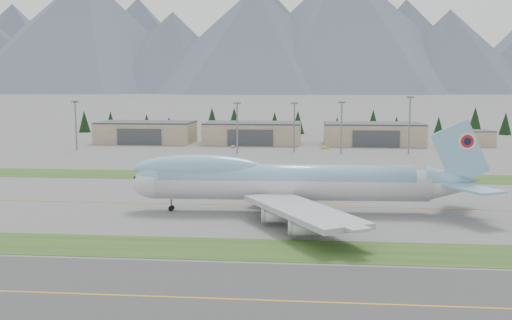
# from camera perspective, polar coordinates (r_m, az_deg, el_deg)

# --- Properties ---
(ground) EXTENTS (7000.00, 7000.00, 0.00)m
(ground) POSITION_cam_1_polar(r_m,az_deg,el_deg) (139.81, -0.24, -4.54)
(ground) COLOR #61615F
(ground) RESTS_ON ground
(grass_strip_near) EXTENTS (400.00, 14.00, 0.08)m
(grass_strip_near) POSITION_cam_1_polar(r_m,az_deg,el_deg) (103.18, -2.31, -8.89)
(grass_strip_near) COLOR #2E4C1B
(grass_strip_near) RESTS_ON ground
(grass_strip_far) EXTENTS (400.00, 18.00, 0.08)m
(grass_strip_far) POSITION_cam_1_polar(r_m,az_deg,el_deg) (183.91, 1.12, -1.64)
(grass_strip_far) COLOR #2E4C1B
(grass_strip_far) RESTS_ON ground
(asphalt_taxiway) EXTENTS (400.00, 32.00, 0.04)m
(asphalt_taxiway) POSITION_cam_1_polar(r_m,az_deg,el_deg) (80.69, -4.64, -13.65)
(asphalt_taxiway) COLOR #393939
(asphalt_taxiway) RESTS_ON ground
(taxiway_line_main) EXTENTS (400.00, 0.40, 0.02)m
(taxiway_line_main) POSITION_cam_1_polar(r_m,az_deg,el_deg) (139.81, -0.24, -4.54)
(taxiway_line_main) COLOR gold
(taxiway_line_main) RESTS_ON ground
(taxiway_line_near) EXTENTS (400.00, 0.40, 0.02)m
(taxiway_line_near) POSITION_cam_1_polar(r_m,az_deg,el_deg) (80.69, -4.64, -13.65)
(taxiway_line_near) COLOR gold
(taxiway_line_near) RESTS_ON ground
(boeing_747_freighter) EXTENTS (82.08, 71.20, 21.73)m
(boeing_747_freighter) POSITION_cam_1_polar(r_m,az_deg,el_deg) (131.12, 3.14, -2.16)
(boeing_747_freighter) COLOR silver
(boeing_747_freighter) RESTS_ON ground
(hangar_left) EXTENTS (48.00, 26.60, 10.80)m
(hangar_left) POSITION_cam_1_polar(r_m,az_deg,el_deg) (298.83, -10.89, 2.77)
(hangar_left) COLOR gray
(hangar_left) RESTS_ON ground
(hangar_center) EXTENTS (48.00, 26.60, 10.80)m
(hangar_center) POSITION_cam_1_polar(r_m,az_deg,el_deg) (288.38, -0.32, 2.73)
(hangar_center) COLOR gray
(hangar_center) RESTS_ON ground
(hangar_right) EXTENTS (48.00, 26.60, 10.80)m
(hangar_right) POSITION_cam_1_polar(r_m,az_deg,el_deg) (288.74, 11.63, 2.59)
(hangar_right) COLOR gray
(hangar_right) RESTS_ON ground
(control_shed) EXTENTS (14.00, 12.00, 7.60)m
(control_shed) POSITION_cam_1_polar(r_m,az_deg,el_deg) (296.72, 21.31, 2.05)
(control_shed) COLOR gray
(control_shed) RESTS_ON ground
(floodlight_masts) EXTENTS (196.18, 9.68, 24.61)m
(floodlight_masts) POSITION_cam_1_polar(r_m,az_deg,el_deg) (247.11, 5.52, 4.33)
(floodlight_masts) COLOR slate
(floodlight_masts) RESTS_ON ground
(service_vehicle_a) EXTENTS (1.73, 3.62, 1.19)m
(service_vehicle_a) POSITION_cam_1_polar(r_m,az_deg,el_deg) (269.69, -2.33, 1.25)
(service_vehicle_a) COLOR silver
(service_vehicle_a) RESTS_ON ground
(service_vehicle_b) EXTENTS (4.27, 1.73, 1.38)m
(service_vehicle_b) POSITION_cam_1_polar(r_m,az_deg,el_deg) (265.94, 6.95, 1.12)
(service_vehicle_b) COLOR gold
(service_vehicle_b) RESTS_ON ground
(service_vehicle_c) EXTENTS (2.04, 4.02, 1.12)m
(service_vehicle_c) POSITION_cam_1_polar(r_m,az_deg,el_deg) (277.93, 13.42, 1.24)
(service_vehicle_c) COLOR #9E9DA2
(service_vehicle_c) RESTS_ON ground
(conifer_belt) EXTENTS (265.26, 15.29, 16.90)m
(conifer_belt) POSITION_cam_1_polar(r_m,az_deg,el_deg) (348.50, 3.76, 3.82)
(conifer_belt) COLOR black
(conifer_belt) RESTS_ON ground
(mountain_ridge_front) EXTENTS (4257.37, 1218.19, 524.21)m
(mountain_ridge_front) POSITION_cam_1_polar(r_m,az_deg,el_deg) (2400.93, 3.64, 12.28)
(mountain_ridge_front) COLOR #464E5E
(mountain_ridge_front) RESTS_ON ground
(mountain_ridge_rear) EXTENTS (4506.77, 1071.52, 535.76)m
(mountain_ridge_rear) POSITION_cam_1_polar(r_m,az_deg,el_deg) (3053.01, 9.70, 11.65)
(mountain_ridge_rear) COLOR #464E5E
(mountain_ridge_rear) RESTS_ON ground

